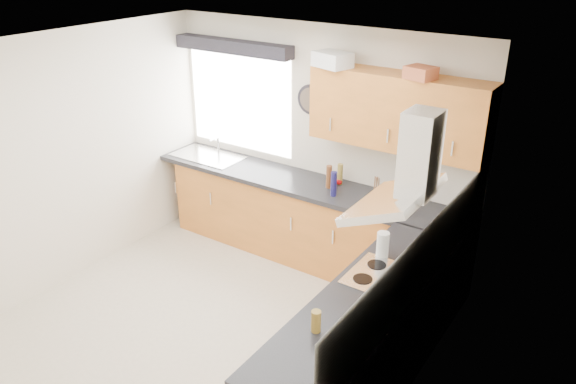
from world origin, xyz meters
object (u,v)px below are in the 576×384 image
Objects in this scene: oven at (380,330)px; washing_machine at (291,222)px; upper_cabinets at (398,112)px; extractor_hood at (406,177)px.

washing_machine is at bearing 143.83° from oven.
oven is at bearing -67.46° from upper_cabinets.
extractor_hood reaches higher than oven.
extractor_hood reaches higher than washing_machine.
extractor_hood is 2.54m from washing_machine.
upper_cabinets is at bearing 116.13° from extractor_hood.
extractor_hood is at bearing -0.00° from oven.
washing_machine is (-1.65, 1.21, -0.05)m from oven.
oven is at bearing 180.00° from extractor_hood.
upper_cabinets is (-0.55, 1.32, 1.38)m from oven.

